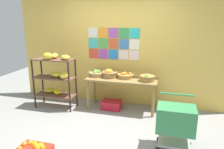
% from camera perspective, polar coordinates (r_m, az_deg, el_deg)
% --- Properties ---
extents(ground, '(9.14, 9.14, 0.00)m').
position_cam_1_polar(ground, '(4.04, -3.56, -15.36)').
color(ground, gray).
extents(back_wall_with_art, '(5.01, 0.07, 2.78)m').
position_cam_1_polar(back_wall_with_art, '(5.07, 2.04, 7.59)').
color(back_wall_with_art, '#E2B950').
rests_on(back_wall_with_art, ground).
extents(banana_shelf_unit, '(0.92, 0.46, 1.29)m').
position_cam_1_polar(banana_shelf_unit, '(5.03, -14.57, -0.19)').
color(banana_shelf_unit, black).
rests_on(banana_shelf_unit, ground).
extents(display_table, '(1.55, 0.55, 0.72)m').
position_cam_1_polar(display_table, '(4.79, 2.56, -2.25)').
color(display_table, olive).
rests_on(display_table, ground).
extents(fruit_basket_centre, '(0.35, 0.35, 0.20)m').
position_cam_1_polar(fruit_basket_centre, '(4.84, -0.62, 0.28)').
color(fruit_basket_centre, '#976B40').
rests_on(fruit_basket_centre, display_table).
extents(fruit_basket_back_left, '(0.36, 0.36, 0.15)m').
position_cam_1_polar(fruit_basket_back_left, '(4.80, 3.50, -0.21)').
color(fruit_basket_back_left, '#B38848').
rests_on(fruit_basket_back_left, display_table).
extents(fruit_basket_back_right, '(0.32, 0.32, 0.15)m').
position_cam_1_polar(fruit_basket_back_right, '(4.63, 9.24, -0.88)').
color(fruit_basket_back_right, olive).
rests_on(fruit_basket_back_right, display_table).
extents(fruit_basket_right, '(0.39, 0.39, 0.14)m').
position_cam_1_polar(fruit_basket_right, '(4.98, -3.93, 0.31)').
color(fruit_basket_right, '#A87C51').
rests_on(fruit_basket_right, display_table).
extents(produce_crate_under_table, '(0.43, 0.30, 0.19)m').
position_cam_1_polar(produce_crate_under_table, '(4.99, -0.12, -7.97)').
color(produce_crate_under_table, red).
rests_on(produce_crate_under_table, ground).
extents(shopping_cart, '(0.58, 0.44, 0.85)m').
position_cam_1_polar(shopping_cart, '(3.56, 16.37, -11.51)').
color(shopping_cart, black).
rests_on(shopping_cart, ground).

